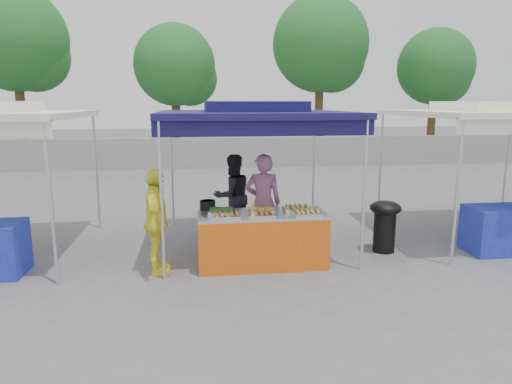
{
  "coord_description": "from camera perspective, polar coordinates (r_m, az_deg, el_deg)",
  "views": [
    {
      "loc": [
        -1.0,
        -6.95,
        2.55
      ],
      "look_at": [
        0.0,
        0.6,
        1.05
      ],
      "focal_mm": 32.0,
      "sensor_mm": 36.0,
      "label": 1
    }
  ],
  "objects": [
    {
      "name": "crate_left",
      "position": [
        7.93,
        -2.66,
        -6.42
      ],
      "size": [
        0.53,
        0.37,
        0.32
      ],
      "primitive_type": "cube",
      "color": "#1625B4",
      "rests_on": "ground_plane"
    },
    {
      "name": "tree_1",
      "position": [
        19.71,
        -9.68,
        14.94
      ],
      "size": [
        3.41,
        3.33,
        5.72
      ],
      "color": "#48391B",
      "rests_on": "ground_plane"
    },
    {
      "name": "food_tray_fr",
      "position": [
        7.03,
        6.4,
        -2.64
      ],
      "size": [
        0.42,
        0.3,
        0.07
      ],
      "color": "silver",
      "rests_on": "vendor_table"
    },
    {
      "name": "helper_man",
      "position": [
        8.71,
        -2.94,
        -0.48
      ],
      "size": [
        0.94,
        0.85,
        1.59
      ],
      "primitive_type": "imported",
      "rotation": [
        0.0,
        0.0,
        3.53
      ],
      "color": "black",
      "rests_on": "ground_plane"
    },
    {
      "name": "customer_person",
      "position": [
        6.95,
        -12.35,
        -3.7
      ],
      "size": [
        0.4,
        0.94,
        1.6
      ],
      "primitive_type": "imported",
      "rotation": [
        0.0,
        0.0,
        1.58
      ],
      "color": "#F9F337",
      "rests_on": "ground_plane"
    },
    {
      "name": "neighbor_stall_right",
      "position": [
        9.37,
        28.53,
        3.97
      ],
      "size": [
        3.2,
        3.2,
        2.57
      ],
      "color": "silver",
      "rests_on": "ground_plane"
    },
    {
      "name": "food_tray_br",
      "position": [
        7.32,
        5.11,
        -2.06
      ],
      "size": [
        0.42,
        0.3,
        0.07
      ],
      "color": "silver",
      "rests_on": "vendor_table"
    },
    {
      "name": "food_tray_fm",
      "position": [
        6.89,
        0.62,
        -2.86
      ],
      "size": [
        0.42,
        0.3,
        0.07
      ],
      "color": "silver",
      "rests_on": "vendor_table"
    },
    {
      "name": "wok_burner",
      "position": [
        8.17,
        15.81,
        -3.58
      ],
      "size": [
        0.54,
        0.54,
        0.9
      ],
      "rotation": [
        0.0,
        0.0,
        0.02
      ],
      "color": "black",
      "rests_on": "ground_plane"
    },
    {
      "name": "main_canopy",
      "position": [
        7.99,
        -0.35,
        9.85
      ],
      "size": [
        3.2,
        3.2,
        2.57
      ],
      "color": "silver",
      "rests_on": "ground_plane"
    },
    {
      "name": "food_tray_bm",
      "position": [
        7.19,
        0.5,
        -2.26
      ],
      "size": [
        0.42,
        0.3,
        0.07
      ],
      "color": "silver",
      "rests_on": "vendor_table"
    },
    {
      "name": "back_wall",
      "position": [
        18.09,
        -4.35,
        4.91
      ],
      "size": [
        40.0,
        0.25,
        1.2
      ],
      "primitive_type": "cube",
      "color": "gray",
      "rests_on": "ground_plane"
    },
    {
      "name": "food_tray_bl",
      "position": [
        7.14,
        -4.37,
        -2.38
      ],
      "size": [
        0.42,
        0.3,
        0.07
      ],
      "color": "silver",
      "rests_on": "vendor_table"
    },
    {
      "name": "crate_stacked",
      "position": [
        7.92,
        1.9,
        -4.13
      ],
      "size": [
        0.5,
        0.35,
        0.3
      ],
      "primitive_type": "cube",
      "color": "#1625B4",
      "rests_on": "crate_right"
    },
    {
      "name": "vendor_table",
      "position": [
        7.24,
        0.73,
        -5.92
      ],
      "size": [
        2.0,
        0.8,
        0.85
      ],
      "color": "#D75B13",
      "rests_on": "ground_plane"
    },
    {
      "name": "ground_plane",
      "position": [
        7.47,
        0.61,
        -8.81
      ],
      "size": [
        80.0,
        80.0,
        0.0
      ],
      "primitive_type": "plane",
      "color": "slate"
    },
    {
      "name": "tree_3",
      "position": [
        23.12,
        21.76,
        13.97
      ],
      "size": [
        3.48,
        3.41,
        5.86
      ],
      "color": "#48391B",
      "rests_on": "ground_plane"
    },
    {
      "name": "crate_right",
      "position": [
        8.01,
        1.89,
        -6.25
      ],
      "size": [
        0.52,
        0.37,
        0.31
      ],
      "primitive_type": "cube",
      "color": "#1625B4",
      "rests_on": "ground_plane"
    },
    {
      "name": "vendor_woman",
      "position": [
        7.86,
        0.89,
        -1.35
      ],
      "size": [
        0.67,
        0.48,
        1.7
      ],
      "primitive_type": "imported",
      "rotation": [
        0.0,
        0.0,
        3.01
      ],
      "color": "#986184",
      "rests_on": "ground_plane"
    },
    {
      "name": "tree_2",
      "position": [
        20.78,
        8.42,
        17.34
      ],
      "size": [
        4.11,
        4.11,
        7.07
      ],
      "color": "#48391B",
      "rests_on": "ground_plane"
    },
    {
      "name": "food_tray_fl",
      "position": [
        6.83,
        -3.79,
        -3.0
      ],
      "size": [
        0.42,
        0.3,
        0.07
      ],
      "color": "silver",
      "rests_on": "vendor_table"
    },
    {
      "name": "tree_0",
      "position": [
        21.14,
        -27.51,
        16.14
      ],
      "size": [
        4.11,
        4.11,
        7.07
      ],
      "color": "#48391B",
      "rests_on": "ground_plane"
    },
    {
      "name": "cooking_pot",
      "position": [
        7.39,
        -6.06,
        -1.63
      ],
      "size": [
        0.25,
        0.25,
        0.15
      ],
      "primitive_type": "cylinder",
      "color": "black",
      "rests_on": "vendor_table"
    },
    {
      "name": "skewer_cup",
      "position": [
        6.79,
        -0.36,
        -2.93
      ],
      "size": [
        0.08,
        0.08,
        0.1
      ],
      "primitive_type": "cylinder",
      "color": "silver",
      "rests_on": "vendor_table"
    }
  ]
}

